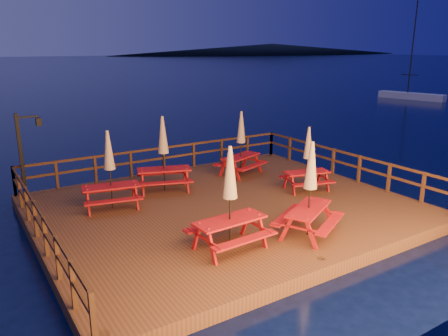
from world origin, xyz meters
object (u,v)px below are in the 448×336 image
(sailboat, at_px, (411,96))
(picnic_table_2, at_px, (110,169))
(picnic_table_1, at_px, (163,153))
(picnic_table_0, at_px, (310,188))
(lamp_post, at_px, (25,147))

(sailboat, distance_m, picnic_table_2, 41.83)
(picnic_table_1, relative_size, picnic_table_2, 1.06)
(picnic_table_0, xyz_separation_m, picnic_table_2, (-4.03, 5.06, -0.05))
(sailboat, bearing_deg, picnic_table_0, -161.34)
(lamp_post, bearing_deg, picnic_table_1, -24.78)
(lamp_post, xyz_separation_m, picnic_table_0, (6.11, -7.86, -0.38))
(lamp_post, distance_m, picnic_table_1, 4.81)
(sailboat, relative_size, picnic_table_0, 3.81)
(sailboat, height_order, picnic_table_1, sailboat)
(picnic_table_0, height_order, picnic_table_2, picnic_table_0)
(picnic_table_1, bearing_deg, lamp_post, 174.19)
(picnic_table_0, bearing_deg, picnic_table_2, 100.31)
(picnic_table_2, bearing_deg, picnic_table_0, -39.78)
(picnic_table_1, bearing_deg, picnic_table_2, -141.94)
(sailboat, height_order, picnic_table_2, sailboat)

